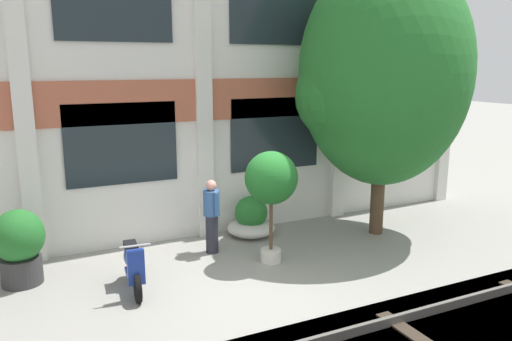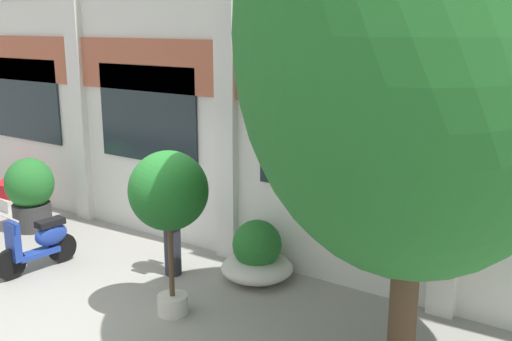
{
  "view_description": "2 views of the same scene",
  "coord_description": "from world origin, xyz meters",
  "px_view_note": "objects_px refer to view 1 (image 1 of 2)",
  "views": [
    {
      "loc": [
        -3.67,
        -7.78,
        3.87
      ],
      "look_at": [
        0.97,
        1.97,
        1.56
      ],
      "focal_mm": 35.0,
      "sensor_mm": 36.0,
      "label": 1
    },
    {
      "loc": [
        5.77,
        -4.85,
        3.8
      ],
      "look_at": [
        1.33,
        1.51,
        1.89
      ],
      "focal_mm": 42.0,
      "sensor_mm": 36.0,
      "label": 2
    }
  ],
  "objects_px": {
    "potted_plant_low_pan": "(271,181)",
    "scooter_near_curb": "(133,265)",
    "broadleaf_tree": "(384,77)",
    "potted_plant_wide_bowl": "(251,220)",
    "resident_by_doorway": "(212,214)",
    "potted_plant_stone_basin": "(19,244)"
  },
  "relations": [
    {
      "from": "potted_plant_low_pan",
      "to": "scooter_near_curb",
      "type": "relative_size",
      "value": 1.62
    },
    {
      "from": "broadleaf_tree",
      "to": "potted_plant_wide_bowl",
      "type": "height_order",
      "value": "broadleaf_tree"
    },
    {
      "from": "broadleaf_tree",
      "to": "resident_by_doorway",
      "type": "relative_size",
      "value": 4.0
    },
    {
      "from": "potted_plant_wide_bowl",
      "to": "resident_by_doorway",
      "type": "xyz_separation_m",
      "value": [
        -1.18,
        -0.6,
        0.46
      ]
    },
    {
      "from": "broadleaf_tree",
      "to": "potted_plant_stone_basin",
      "type": "bearing_deg",
      "value": 176.05
    },
    {
      "from": "scooter_near_curb",
      "to": "resident_by_doorway",
      "type": "bearing_deg",
      "value": 123.87
    },
    {
      "from": "broadleaf_tree",
      "to": "potted_plant_wide_bowl",
      "type": "relative_size",
      "value": 5.66
    },
    {
      "from": "broadleaf_tree",
      "to": "potted_plant_low_pan",
      "type": "relative_size",
      "value": 2.78
    },
    {
      "from": "potted_plant_stone_basin",
      "to": "resident_by_doorway",
      "type": "bearing_deg",
      "value": -0.64
    },
    {
      "from": "scooter_near_curb",
      "to": "resident_by_doorway",
      "type": "relative_size",
      "value": 0.89
    },
    {
      "from": "potted_plant_stone_basin",
      "to": "resident_by_doorway",
      "type": "height_order",
      "value": "resident_by_doorway"
    },
    {
      "from": "potted_plant_stone_basin",
      "to": "scooter_near_curb",
      "type": "relative_size",
      "value": 0.99
    },
    {
      "from": "potted_plant_low_pan",
      "to": "potted_plant_wide_bowl",
      "type": "height_order",
      "value": "potted_plant_low_pan"
    },
    {
      "from": "potted_plant_low_pan",
      "to": "potted_plant_wide_bowl",
      "type": "bearing_deg",
      "value": 79.32
    },
    {
      "from": "broadleaf_tree",
      "to": "potted_plant_stone_basin",
      "type": "distance_m",
      "value": 8.06
    },
    {
      "from": "resident_by_doorway",
      "to": "potted_plant_wide_bowl",
      "type": "bearing_deg",
      "value": -161.5
    },
    {
      "from": "scooter_near_curb",
      "to": "potted_plant_stone_basin",
      "type": "bearing_deg",
      "value": -117.05
    },
    {
      "from": "potted_plant_low_pan",
      "to": "potted_plant_wide_bowl",
      "type": "relative_size",
      "value": 2.03
    },
    {
      "from": "potted_plant_low_pan",
      "to": "scooter_near_curb",
      "type": "bearing_deg",
      "value": -178.46
    },
    {
      "from": "potted_plant_wide_bowl",
      "to": "potted_plant_stone_basin",
      "type": "height_order",
      "value": "potted_plant_stone_basin"
    },
    {
      "from": "potted_plant_wide_bowl",
      "to": "resident_by_doorway",
      "type": "distance_m",
      "value": 1.4
    },
    {
      "from": "potted_plant_stone_basin",
      "to": "scooter_near_curb",
      "type": "height_order",
      "value": "potted_plant_stone_basin"
    }
  ]
}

